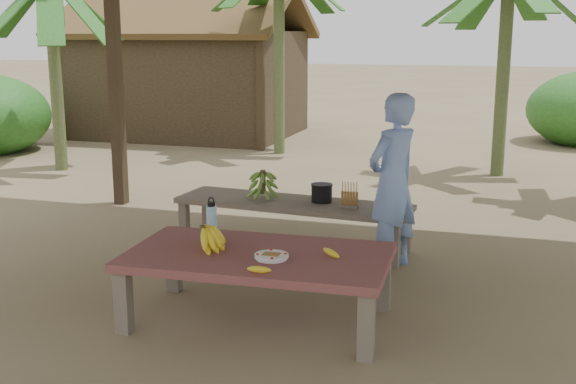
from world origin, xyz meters
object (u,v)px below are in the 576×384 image
(plate, at_px, (271,256))
(bench, at_px, (293,207))
(work_table, at_px, (258,262))
(woman, at_px, (393,182))
(ripe_banana_bunch, at_px, (203,236))
(cooking_pot, at_px, (322,193))
(water_flask, at_px, (212,219))

(plate, bearing_deg, bench, 102.26)
(work_table, bearing_deg, woman, 62.43)
(bench, relative_size, ripe_banana_bunch, 7.25)
(bench, bearing_deg, woman, -11.64)
(cooking_pot, bearing_deg, ripe_banana_bunch, -101.97)
(work_table, bearing_deg, cooking_pot, 87.94)
(cooking_pot, relative_size, woman, 0.13)
(work_table, distance_m, plate, 0.19)
(ripe_banana_bunch, xyz_separation_m, water_flask, (-0.08, 0.36, 0.03))
(plate, bearing_deg, cooking_pot, 94.24)
(bench, height_order, plate, plate)
(work_table, distance_m, bench, 1.78)
(work_table, height_order, plate, plate)
(woman, bearing_deg, bench, -75.88)
(woman, bearing_deg, plate, 11.17)
(ripe_banana_bunch, height_order, cooking_pot, ripe_banana_bunch)
(woman, bearing_deg, water_flask, -14.97)
(water_flask, bearing_deg, work_table, -34.16)
(work_table, relative_size, cooking_pot, 9.64)
(ripe_banana_bunch, xyz_separation_m, woman, (1.09, 1.50, 0.16))
(plate, relative_size, cooking_pot, 1.21)
(water_flask, distance_m, cooking_pot, 1.56)
(plate, bearing_deg, ripe_banana_bunch, 171.78)
(bench, bearing_deg, cooking_pot, 15.63)
(bench, distance_m, ripe_banana_bunch, 1.80)
(ripe_banana_bunch, bearing_deg, water_flask, 102.92)
(plate, xyz_separation_m, cooking_pot, (-0.14, 1.91, 0.01))
(plate, bearing_deg, woman, 70.43)
(ripe_banana_bunch, relative_size, cooking_pot, 1.62)
(bench, distance_m, water_flask, 1.47)
(bench, bearing_deg, ripe_banana_bunch, -89.06)
(bench, relative_size, plate, 9.75)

